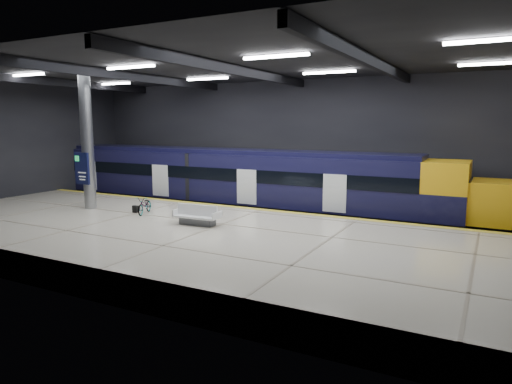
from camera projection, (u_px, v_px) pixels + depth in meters
The scene contains 10 objects.
ground at pixel (234, 243), 20.96m from camera, with size 30.00×30.00×0.00m, color black.
room_shell at pixel (233, 117), 20.10m from camera, with size 30.10×16.10×8.05m.
platform at pixel (203, 244), 18.69m from camera, with size 30.00×11.00×1.10m, color beige.
safety_strip at pixel (261, 209), 23.20m from camera, with size 30.00×0.40×0.01m, color gold.
rails at pixel (283, 219), 25.76m from camera, with size 30.00×1.52×0.16m.
train at pixel (240, 182), 26.74m from camera, with size 29.40×2.84×3.79m.
bench at pixel (197, 218), 19.68m from camera, with size 2.07×0.95×0.90m.
bicycle at pixel (145, 205), 22.09m from camera, with size 0.57×1.63×0.86m, color #99999E.
pannier_bag at pixel (136, 209), 22.40m from camera, with size 0.30×0.18×0.35m, color black.
info_column at pixel (87, 143), 23.07m from camera, with size 0.90×0.78×6.90m.
Camera 1 is at (10.37, -17.56, 5.48)m, focal length 32.00 mm.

